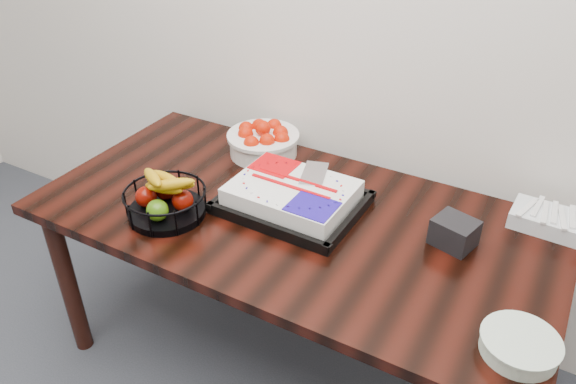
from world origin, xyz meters
The scene contains 7 objects.
table centered at (0.00, 2.00, 0.66)m, with size 1.80×0.90×0.75m.
cake_tray centered at (-0.02, 2.03, 0.79)m, with size 0.48×0.38×0.10m.
tangerine_bowl centered at (-0.31, 2.31, 0.83)m, with size 0.29×0.29×0.19m.
fruit_basket centered at (-0.37, 1.78, 0.81)m, with size 0.28×0.28×0.15m.
plate_stack centered at (0.80, 1.74, 0.78)m, with size 0.20×0.20×0.05m.
fork_bag centered at (0.78, 2.35, 0.78)m, with size 0.23×0.16×0.07m.
napkin_box centered at (0.53, 2.10, 0.80)m, with size 0.13×0.11×0.09m, color black.
Camera 1 is at (0.77, 0.60, 1.87)m, focal length 35.00 mm.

